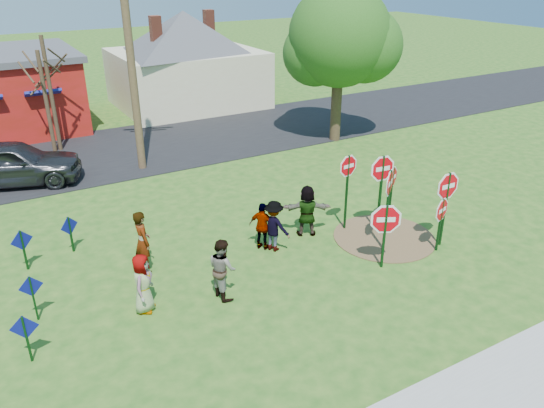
{
  "coord_description": "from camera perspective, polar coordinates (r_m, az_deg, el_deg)",
  "views": [
    {
      "loc": [
        -5.98,
        -12.06,
        8.03
      ],
      "look_at": [
        1.41,
        0.77,
        1.18
      ],
      "focal_mm": 35.0,
      "sensor_mm": 36.0,
      "label": 1
    }
  ],
  "objects": [
    {
      "name": "person_a",
      "position": [
        13.55,
        -13.73,
        -8.3
      ],
      "size": [
        0.85,
        0.92,
        1.58
      ],
      "primitive_type": "imported",
      "rotation": [
        0.0,
        0.0,
        0.97
      ],
      "color": "#49519B",
      "rests_on": "ground"
    },
    {
      "name": "blue_diamond_a",
      "position": [
        12.83,
        -24.98,
        -12.5
      ],
      "size": [
        0.59,
        0.13,
        1.2
      ],
      "rotation": [
        0.0,
        0.0,
        -0.19
      ],
      "color": "black",
      "rests_on": "ground"
    },
    {
      "name": "blue_diamond_c",
      "position": [
        16.38,
        -25.23,
        -4.05
      ],
      "size": [
        0.6,
        0.21,
        1.25
      ],
      "rotation": [
        0.0,
        0.0,
        0.32
      ],
      "color": "black",
      "rests_on": "ground"
    },
    {
      "name": "person_f",
      "position": [
        16.71,
        3.78,
        -0.73
      ],
      "size": [
        1.61,
        1.15,
        1.68
      ],
      "primitive_type": "imported",
      "rotation": [
        0.0,
        0.0,
        2.67
      ],
      "color": "#1A5031",
      "rests_on": "ground"
    },
    {
      "name": "stop_sign_d",
      "position": [
        17.46,
        12.8,
        2.34
      ],
      "size": [
        0.86,
        0.45,
        2.17
      ],
      "rotation": [
        0.0,
        0.0,
        0.47
      ],
      "color": "black",
      "rests_on": "ground"
    },
    {
      "name": "blue_diamond_d",
      "position": [
        16.85,
        -20.9,
        -2.65
      ],
      "size": [
        0.54,
        0.3,
        1.17
      ],
      "rotation": [
        0.0,
        0.0,
        0.5
      ],
      "color": "black",
      "rests_on": "ground"
    },
    {
      "name": "dirt_patch",
      "position": [
        17.22,
        11.96,
        -3.51
      ],
      "size": [
        3.2,
        3.2,
        0.03
      ],
      "primitive_type": "cylinder",
      "color": "brown",
      "rests_on": "ground"
    },
    {
      "name": "bare_tree_east",
      "position": [
        25.68,
        -22.93,
        12.36
      ],
      "size": [
        1.8,
        1.8,
        5.13
      ],
      "color": "#382819",
      "rests_on": "ground"
    },
    {
      "name": "utility_pole",
      "position": [
        21.83,
        -15.21,
        17.08
      ],
      "size": [
        2.42,
        0.91,
        10.25
      ],
      "rotation": [
        0.0,
        0.0,
        -0.32
      ],
      "color": "#4C3823",
      "rests_on": "ground"
    },
    {
      "name": "road",
      "position": [
        25.59,
        -14.97,
        5.73
      ],
      "size": [
        120.0,
        7.5,
        0.04
      ],
      "primitive_type": "cube",
      "color": "black",
      "rests_on": "ground"
    },
    {
      "name": "suv",
      "position": [
        22.78,
        -26.24,
        3.98
      ],
      "size": [
        5.47,
        3.52,
        1.73
      ],
      "primitive_type": "imported",
      "rotation": [
        0.0,
        0.0,
        1.26
      ],
      "color": "#2C2C31",
      "rests_on": "road"
    },
    {
      "name": "stop_sign_c",
      "position": [
        16.77,
        11.73,
        2.9
      ],
      "size": [
        1.13,
        0.16,
        2.75
      ],
      "rotation": [
        0.0,
        0.0,
        -0.12
      ],
      "color": "black",
      "rests_on": "ground"
    },
    {
      "name": "leafy_tree",
      "position": [
        25.34,
        7.5,
        16.97
      ],
      "size": [
        5.09,
        4.64,
        7.23
      ],
      "color": "#382819",
      "rests_on": "ground"
    },
    {
      "name": "stop_sign_g",
      "position": [
        15.71,
        12.44,
        1.28
      ],
      "size": [
        0.88,
        0.64,
        2.72
      ],
      "rotation": [
        0.0,
        0.0,
        0.62
      ],
      "color": "black",
      "rests_on": "ground"
    },
    {
      "name": "person_c",
      "position": [
        13.75,
        -5.36,
        -6.9
      ],
      "size": [
        0.69,
        0.86,
        1.65
      ],
      "primitive_type": "imported",
      "rotation": [
        0.0,
        0.0,
        1.66
      ],
      "color": "brown",
      "rests_on": "ground"
    },
    {
      "name": "bare_tree_extra",
      "position": [
        25.68,
        -23.33,
        11.41
      ],
      "size": [
        1.8,
        1.8,
        4.54
      ],
      "color": "#382819",
      "rests_on": "ground"
    },
    {
      "name": "stop_sign_f",
      "position": [
        16.51,
        18.32,
        1.29
      ],
      "size": [
        1.15,
        0.08,
        2.54
      ],
      "rotation": [
        0.0,
        0.0,
        0.01
      ],
      "color": "black",
      "rests_on": "ground"
    },
    {
      "name": "stop_sign_e",
      "position": [
        16.36,
        17.75,
        -1.01
      ],
      "size": [
        0.93,
        0.31,
        1.84
      ],
      "rotation": [
        0.0,
        0.0,
        0.31
      ],
      "color": "black",
      "rests_on": "ground"
    },
    {
      "name": "cream_house",
      "position": [
        32.58,
        -9.26,
        15.5
      ],
      "size": [
        9.4,
        9.4,
        6.5
      ],
      "color": "beige",
      "rests_on": "ground"
    },
    {
      "name": "blue_diamond_b",
      "position": [
        14.07,
        -24.38,
        -8.71
      ],
      "size": [
        0.56,
        0.06,
        1.24
      ],
      "rotation": [
        0.0,
        0.0,
        0.08
      ],
      "color": "black",
      "rests_on": "ground"
    },
    {
      "name": "stop_sign_b",
      "position": [
        16.75,
        8.15,
        3.27
      ],
      "size": [
        0.95,
        0.13,
        2.68
      ],
      "rotation": [
        0.0,
        0.0,
        0.12
      ],
      "color": "black",
      "rests_on": "ground"
    },
    {
      "name": "stop_sign_a",
      "position": [
        14.99,
        12.11,
        -2.07
      ],
      "size": [
        1.06,
        0.57,
        2.11
      ],
      "rotation": [
        0.0,
        0.0,
        -0.48
      ],
      "color": "black",
      "rests_on": "ground"
    },
    {
      "name": "person_e",
      "position": [
        15.89,
        -1.0,
        -2.43
      ],
      "size": [
        0.82,
        0.93,
        1.51
      ],
      "primitive_type": "imported",
      "rotation": [
        0.0,
        0.0,
        2.21
      ],
      "color": "#443056",
      "rests_on": "ground"
    },
    {
      "name": "ground",
      "position": [
        15.67,
        -3.08,
        -6.03
      ],
      "size": [
        120.0,
        120.0,
        0.0
      ],
      "primitive_type": "plane",
      "color": "#225418",
      "rests_on": "ground"
    },
    {
      "name": "person_b",
      "position": [
        15.14,
        -13.74,
        -3.96
      ],
      "size": [
        0.47,
        0.69,
        1.84
      ],
      "primitive_type": "imported",
      "rotation": [
        0.0,
        0.0,
        1.62
      ],
      "color": "#28736E",
      "rests_on": "ground"
    },
    {
      "name": "person_d",
      "position": [
        15.82,
        0.2,
        -2.38
      ],
      "size": [
        1.02,
        1.19,
        1.6
      ],
      "primitive_type": "imported",
      "rotation": [
        0.0,
        0.0,
        2.08
      ],
      "color": "#37383D",
      "rests_on": "ground"
    }
  ]
}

